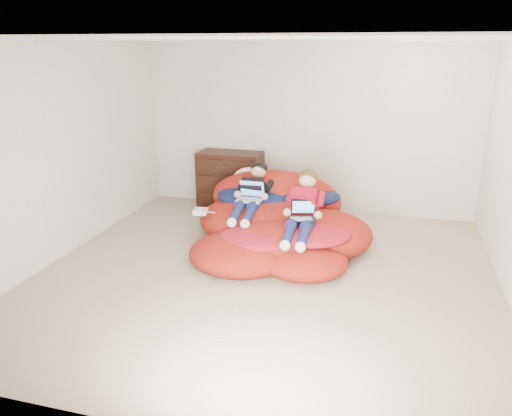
{
  "coord_description": "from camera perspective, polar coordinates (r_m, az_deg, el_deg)",
  "views": [
    {
      "loc": [
        1.25,
        -4.93,
        2.45
      ],
      "look_at": [
        -0.17,
        0.22,
        0.7
      ],
      "focal_mm": 35.0,
      "sensor_mm": 36.0,
      "label": 1
    }
  ],
  "objects": [
    {
      "name": "laptop_black",
      "position": [
        5.89,
        5.3,
        -0.64
      ],
      "size": [
        0.33,
        0.34,
        0.21
      ],
      "color": "black",
      "rests_on": "younger_boy"
    },
    {
      "name": "laptop_white",
      "position": [
        6.38,
        -0.63,
        1.49
      ],
      "size": [
        0.32,
        0.3,
        0.23
      ],
      "color": "silver",
      "rests_on": "older_boy"
    },
    {
      "name": "room_shell",
      "position": [
        5.55,
        1.09,
        -5.54
      ],
      "size": [
        5.1,
        5.1,
        2.77
      ],
      "color": "tan",
      "rests_on": "ground"
    },
    {
      "name": "beanbag_pile",
      "position": [
        6.42,
        2.47,
        -1.84
      ],
      "size": [
        2.31,
        2.36,
        0.9
      ],
      "color": "#A91E13",
      "rests_on": "ground"
    },
    {
      "name": "older_boy",
      "position": [
        6.47,
        -0.36,
        1.93
      ],
      "size": [
        0.32,
        1.13,
        0.6
      ],
      "color": "black",
      "rests_on": "beanbag_pile"
    },
    {
      "name": "dresser",
      "position": [
        7.82,
        -2.95,
        3.22
      ],
      "size": [
        0.99,
        0.56,
        0.88
      ],
      "color": "black",
      "rests_on": "ground"
    },
    {
      "name": "power_adapter",
      "position": [
        6.42,
        -6.36,
        -0.38
      ],
      "size": [
        0.19,
        0.19,
        0.06
      ],
      "primitive_type": "cube",
      "rotation": [
        0.0,
        0.0,
        0.14
      ],
      "color": "silver",
      "rests_on": "beanbag_pile"
    },
    {
      "name": "cream_pillow",
      "position": [
        7.22,
        -0.72,
        3.47
      ],
      "size": [
        0.47,
        0.3,
        0.3
      ],
      "primitive_type": "ellipsoid",
      "color": "white",
      "rests_on": "beanbag_pile"
    },
    {
      "name": "younger_boy",
      "position": [
        5.93,
        5.43,
        0.2
      ],
      "size": [
        0.32,
        1.04,
        0.72
      ],
      "color": "#AC0F21",
      "rests_on": "beanbag_pile"
    }
  ]
}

